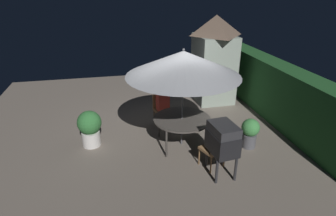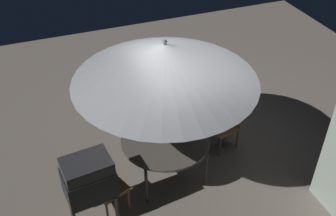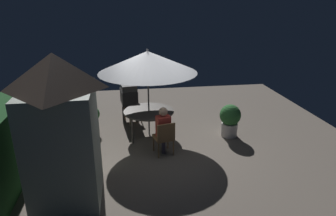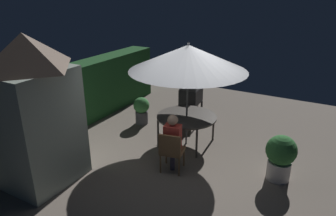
{
  "view_description": "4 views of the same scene",
  "coord_description": "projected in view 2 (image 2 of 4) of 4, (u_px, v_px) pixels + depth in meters",
  "views": [
    {
      "loc": [
        6.81,
        -1.39,
        3.86
      ],
      "look_at": [
        0.37,
        -0.01,
        0.89
      ],
      "focal_mm": 29.76,
      "sensor_mm": 36.0,
      "label": 1
    },
    {
      "loc": [
        2.44,
        4.82,
        5.03
      ],
      "look_at": [
        0.55,
        -0.17,
        1.01
      ],
      "focal_mm": 42.9,
      "sensor_mm": 36.0,
      "label": 2
    },
    {
      "loc": [
        -7.26,
        0.91,
        3.77
      ],
      "look_at": [
        0.55,
        -0.26,
        0.88
      ],
      "focal_mm": 31.94,
      "sensor_mm": 36.0,
      "label": 3
    },
    {
      "loc": [
        -5.44,
        -2.71,
        3.64
      ],
      "look_at": [
        0.08,
        0.4,
        1.16
      ],
      "focal_mm": 33.05,
      "sensor_mm": 36.0,
      "label": 4
    }
  ],
  "objects": [
    {
      "name": "bbq_grill",
      "position": [
        89.0,
        179.0,
        5.62
      ],
      "size": [
        0.75,
        0.58,
        1.2
      ],
      "color": "black",
      "rests_on": "ground"
    },
    {
      "name": "potted_plant_by_shed",
      "position": [
        147.0,
        74.0,
        8.43
      ],
      "size": [
        0.61,
        0.61,
        0.96
      ],
      "color": "silver",
      "rests_on": "ground"
    },
    {
      "name": "chair_near_shed",
      "position": [
        227.0,
        122.0,
        7.16
      ],
      "size": [
        0.55,
        0.55,
        0.9
      ],
      "color": "olive",
      "rests_on": "ground"
    },
    {
      "name": "ground_plane",
      "position": [
        199.0,
        151.0,
        7.32
      ],
      "size": [
        11.0,
        11.0,
        0.0
      ],
      "primitive_type": "plane",
      "color": "#6B6056"
    },
    {
      "name": "patio_table",
      "position": [
        166.0,
        141.0,
        6.49
      ],
      "size": [
        1.45,
        1.45,
        0.75
      ],
      "color": "#47423D",
      "rests_on": "ground"
    },
    {
      "name": "patio_umbrella",
      "position": [
        165.0,
        63.0,
        5.61
      ],
      "size": [
        2.72,
        2.72,
        2.51
      ],
      "color": "#4C4C51",
      "rests_on": "ground"
    },
    {
      "name": "person_in_red",
      "position": [
        224.0,
        112.0,
        6.97
      ],
      "size": [
        0.31,
        0.38,
        1.26
      ],
      "color": "#CC3D33",
      "rests_on": "ground"
    },
    {
      "name": "chair_far_side",
      "position": [
        104.0,
        188.0,
        5.93
      ],
      "size": [
        0.6,
        0.6,
        0.9
      ],
      "color": "olive",
      "rests_on": "ground"
    }
  ]
}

